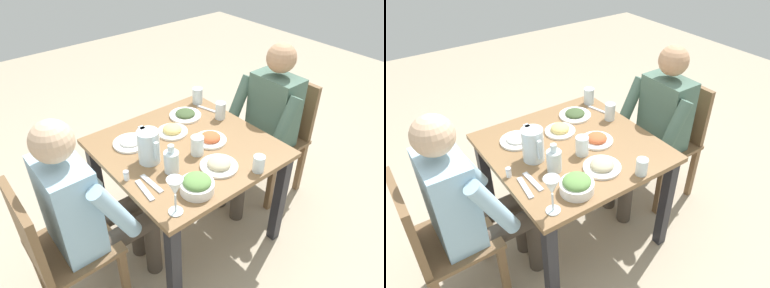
% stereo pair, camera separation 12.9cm
% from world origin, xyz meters
% --- Properties ---
extents(ground_plane, '(8.00, 8.00, 0.00)m').
position_xyz_m(ground_plane, '(0.00, 0.00, 0.00)').
color(ground_plane, tan).
extents(dining_table, '(0.93, 0.93, 0.71)m').
position_xyz_m(dining_table, '(0.00, 0.00, 0.60)').
color(dining_table, olive).
rests_on(dining_table, ground_plane).
extents(chair_near, '(0.40, 0.40, 0.87)m').
position_xyz_m(chair_near, '(0.03, -0.84, 0.49)').
color(chair_near, brown).
rests_on(chair_near, ground_plane).
extents(chair_far, '(0.40, 0.40, 0.87)m').
position_xyz_m(chair_far, '(0.04, 0.84, 0.49)').
color(chair_far, brown).
rests_on(chair_far, ground_plane).
extents(diner_near, '(0.48, 0.53, 1.17)m').
position_xyz_m(diner_near, '(0.03, -0.64, 0.64)').
color(diner_near, '#9EC6E0').
rests_on(diner_near, ground_plane).
extents(diner_far, '(0.48, 0.53, 1.17)m').
position_xyz_m(diner_far, '(0.04, 0.64, 0.64)').
color(diner_far, '#4C6B5B').
rests_on(diner_far, ground_plane).
extents(water_pitcher, '(0.16, 0.12, 0.19)m').
position_xyz_m(water_pitcher, '(-0.01, -0.24, 0.81)').
color(water_pitcher, silver).
rests_on(water_pitcher, dining_table).
extents(salad_bowl, '(0.17, 0.17, 0.09)m').
position_xyz_m(salad_bowl, '(0.34, -0.20, 0.75)').
color(salad_bowl, white).
rests_on(salad_bowl, dining_table).
extents(plate_yoghurt, '(0.20, 0.20, 0.04)m').
position_xyz_m(plate_yoghurt, '(-0.22, -0.24, 0.72)').
color(plate_yoghurt, white).
rests_on(plate_yoghurt, dining_table).
extents(plate_rice_curry, '(0.19, 0.19, 0.05)m').
position_xyz_m(plate_rice_curry, '(0.05, 0.14, 0.73)').
color(plate_rice_curry, white).
rests_on(plate_rice_curry, dining_table).
extents(plate_dolmas, '(0.21, 0.21, 0.04)m').
position_xyz_m(plate_dolmas, '(-0.27, 0.20, 0.72)').
color(plate_dolmas, white).
rests_on(plate_dolmas, dining_table).
extents(plate_beans, '(0.21, 0.21, 0.05)m').
position_xyz_m(plate_beans, '(0.27, 0.01, 0.73)').
color(plate_beans, white).
rests_on(plate_beans, dining_table).
extents(plate_fries, '(0.19, 0.19, 0.06)m').
position_xyz_m(plate_fries, '(-0.16, 0.02, 0.73)').
color(plate_fries, white).
rests_on(plate_fries, dining_table).
extents(water_glass_center, '(0.07, 0.07, 0.11)m').
position_xyz_m(water_glass_center, '(-0.36, 0.38, 0.77)').
color(water_glass_center, silver).
rests_on(water_glass_center, dining_table).
extents(water_glass_far_right, '(0.07, 0.07, 0.11)m').
position_xyz_m(water_glass_far_right, '(0.10, 0.00, 0.77)').
color(water_glass_far_right, silver).
rests_on(water_glass_far_right, dining_table).
extents(water_glass_far_left, '(0.07, 0.07, 0.11)m').
position_xyz_m(water_glass_far_left, '(-0.11, 0.37, 0.77)').
color(water_glass_far_left, silver).
rests_on(water_glass_far_left, dining_table).
extents(water_glass_near_left, '(0.06, 0.06, 0.09)m').
position_xyz_m(water_glass_near_left, '(0.42, 0.15, 0.76)').
color(water_glass_near_left, silver).
rests_on(water_glass_near_left, dining_table).
extents(wine_glass, '(0.08, 0.08, 0.20)m').
position_xyz_m(wine_glass, '(0.38, -0.37, 0.85)').
color(wine_glass, silver).
rests_on(wine_glass, dining_table).
extents(oil_carafe, '(0.08, 0.08, 0.16)m').
position_xyz_m(oil_carafe, '(0.13, -0.20, 0.77)').
color(oil_carafe, silver).
rests_on(oil_carafe, dining_table).
extents(salt_shaker, '(0.03, 0.03, 0.05)m').
position_xyz_m(salt_shaker, '(0.04, -0.42, 0.74)').
color(salt_shaker, white).
rests_on(salt_shaker, dining_table).
extents(fork_near, '(0.17, 0.05, 0.01)m').
position_xyz_m(fork_near, '(0.17, -0.40, 0.71)').
color(fork_near, silver).
rests_on(fork_near, dining_table).
extents(knife_near, '(0.18, 0.07, 0.01)m').
position_xyz_m(knife_near, '(-0.23, 0.38, 0.71)').
color(knife_near, silver).
rests_on(knife_near, dining_table).
extents(fork_far, '(0.17, 0.03, 0.01)m').
position_xyz_m(fork_far, '(0.15, -0.35, 0.71)').
color(fork_far, silver).
rests_on(fork_far, dining_table).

